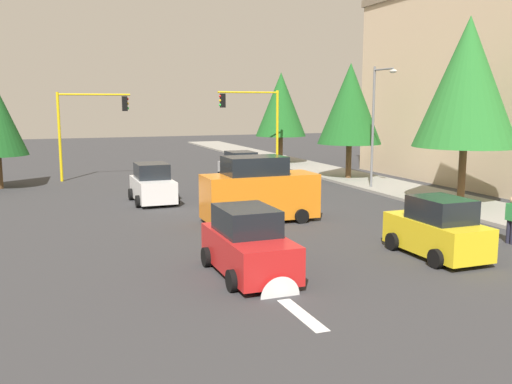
{
  "coord_description": "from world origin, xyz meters",
  "views": [
    {
      "loc": [
        23.78,
        -8.54,
        4.98
      ],
      "look_at": [
        1.59,
        -0.09,
        1.2
      ],
      "focal_mm": 39.39,
      "sensor_mm": 36.0,
      "label": 1
    }
  ],
  "objects_px": {
    "traffic_signal_far_left": "(254,115)",
    "delivery_van_orange": "(259,192)",
    "tree_roadside_near": "(467,82)",
    "tree_roadside_far": "(281,105)",
    "car_silver": "(240,168)",
    "car_white": "(153,185)",
    "car_black": "(266,179)",
    "street_lamp_curbside": "(377,114)",
    "car_red": "(248,244)",
    "car_yellow": "(437,230)",
    "tree_roadside_mid": "(350,104)",
    "pedestrian_crossing": "(512,219)",
    "traffic_signal_far_right": "(88,118)"
  },
  "relations": [
    {
      "from": "tree_roadside_mid",
      "to": "pedestrian_crossing",
      "type": "height_order",
      "value": "tree_roadside_mid"
    },
    {
      "from": "car_silver",
      "to": "traffic_signal_far_left",
      "type": "bearing_deg",
      "value": 149.58
    },
    {
      "from": "tree_roadside_far",
      "to": "tree_roadside_mid",
      "type": "relative_size",
      "value": 0.98
    },
    {
      "from": "car_white",
      "to": "car_yellow",
      "type": "xyz_separation_m",
      "value": [
        13.39,
        6.81,
        -0.0
      ]
    },
    {
      "from": "car_yellow",
      "to": "car_black",
      "type": "relative_size",
      "value": 0.91
    },
    {
      "from": "street_lamp_curbside",
      "to": "delivery_van_orange",
      "type": "distance_m",
      "value": 11.3
    },
    {
      "from": "car_red",
      "to": "car_white",
      "type": "bearing_deg",
      "value": -178.34
    },
    {
      "from": "car_white",
      "to": "car_red",
      "type": "bearing_deg",
      "value": 1.66
    },
    {
      "from": "tree_roadside_mid",
      "to": "delivery_van_orange",
      "type": "xyz_separation_m",
      "value": [
        10.0,
        -10.11,
        -3.63
      ]
    },
    {
      "from": "tree_roadside_far",
      "to": "tree_roadside_near",
      "type": "height_order",
      "value": "tree_roadside_near"
    },
    {
      "from": "tree_roadside_far",
      "to": "delivery_van_orange",
      "type": "bearing_deg",
      "value": -25.67
    },
    {
      "from": "tree_roadside_near",
      "to": "tree_roadside_far",
      "type": "bearing_deg",
      "value": -177.14
    },
    {
      "from": "tree_roadside_near",
      "to": "pedestrian_crossing",
      "type": "distance_m",
      "value": 9.18
    },
    {
      "from": "street_lamp_curbside",
      "to": "tree_roadside_far",
      "type": "relative_size",
      "value": 0.95
    },
    {
      "from": "tree_roadside_far",
      "to": "traffic_signal_far_left",
      "type": "bearing_deg",
      "value": -43.34
    },
    {
      "from": "tree_roadside_near",
      "to": "car_black",
      "type": "distance_m",
      "value": 11.2
    },
    {
      "from": "tree_roadside_far",
      "to": "car_yellow",
      "type": "xyz_separation_m",
      "value": [
        27.2,
        -6.17,
        -3.94
      ]
    },
    {
      "from": "traffic_signal_far_right",
      "to": "street_lamp_curbside",
      "type": "bearing_deg",
      "value": 55.1
    },
    {
      "from": "tree_roadside_near",
      "to": "car_black",
      "type": "bearing_deg",
      "value": -128.68
    },
    {
      "from": "delivery_van_orange",
      "to": "car_white",
      "type": "bearing_deg",
      "value": -151.51
    },
    {
      "from": "delivery_van_orange",
      "to": "car_silver",
      "type": "height_order",
      "value": "delivery_van_orange"
    },
    {
      "from": "car_silver",
      "to": "delivery_van_orange",
      "type": "bearing_deg",
      "value": -15.35
    },
    {
      "from": "traffic_signal_far_left",
      "to": "car_red",
      "type": "distance_m",
      "value": 24.69
    },
    {
      "from": "delivery_van_orange",
      "to": "traffic_signal_far_left",
      "type": "bearing_deg",
      "value": 159.95
    },
    {
      "from": "traffic_signal_far_left",
      "to": "traffic_signal_far_right",
      "type": "xyz_separation_m",
      "value": [
        0.0,
        -11.42,
        -0.13
      ]
    },
    {
      "from": "car_white",
      "to": "tree_roadside_mid",
      "type": "bearing_deg",
      "value": 105.79
    },
    {
      "from": "street_lamp_curbside",
      "to": "car_yellow",
      "type": "bearing_deg",
      "value": -24.6
    },
    {
      "from": "car_black",
      "to": "pedestrian_crossing",
      "type": "xyz_separation_m",
      "value": [
        13.03,
        4.21,
        0.01
      ]
    },
    {
      "from": "car_red",
      "to": "pedestrian_crossing",
      "type": "distance_m",
      "value": 9.99
    },
    {
      "from": "car_yellow",
      "to": "street_lamp_curbside",
      "type": "bearing_deg",
      "value": 155.4
    },
    {
      "from": "car_red",
      "to": "street_lamp_curbside",
      "type": "bearing_deg",
      "value": 135.34
    },
    {
      "from": "traffic_signal_far_left",
      "to": "delivery_van_orange",
      "type": "bearing_deg",
      "value": -20.05
    },
    {
      "from": "tree_roadside_near",
      "to": "pedestrian_crossing",
      "type": "bearing_deg",
      "value": -28.0
    },
    {
      "from": "tree_roadside_near",
      "to": "tree_roadside_mid",
      "type": "bearing_deg",
      "value": -177.14
    },
    {
      "from": "tree_roadside_near",
      "to": "pedestrian_crossing",
      "type": "height_order",
      "value": "tree_roadside_near"
    },
    {
      "from": "car_white",
      "to": "car_yellow",
      "type": "relative_size",
      "value": 1.01
    },
    {
      "from": "traffic_signal_far_left",
      "to": "street_lamp_curbside",
      "type": "relative_size",
      "value": 0.84
    },
    {
      "from": "traffic_signal_far_left",
      "to": "car_red",
      "type": "relative_size",
      "value": 1.46
    },
    {
      "from": "traffic_signal_far_left",
      "to": "delivery_van_orange",
      "type": "height_order",
      "value": "traffic_signal_far_left"
    },
    {
      "from": "tree_roadside_mid",
      "to": "car_silver",
      "type": "relative_size",
      "value": 2.02
    },
    {
      "from": "tree_roadside_near",
      "to": "pedestrian_crossing",
      "type": "xyz_separation_m",
      "value": [
        6.78,
        -3.6,
        -5.03
      ]
    },
    {
      "from": "car_white",
      "to": "car_black",
      "type": "height_order",
      "value": "same"
    },
    {
      "from": "car_red",
      "to": "car_silver",
      "type": "distance_m",
      "value": 19.2
    },
    {
      "from": "street_lamp_curbside",
      "to": "tree_roadside_near",
      "type": "bearing_deg",
      "value": 13.05
    },
    {
      "from": "delivery_van_orange",
      "to": "car_red",
      "type": "relative_size",
      "value": 1.2
    },
    {
      "from": "tree_roadside_near",
      "to": "car_silver",
      "type": "bearing_deg",
      "value": -146.64
    },
    {
      "from": "delivery_van_orange",
      "to": "traffic_signal_far_right",
      "type": "bearing_deg",
      "value": -160.77
    },
    {
      "from": "traffic_signal_far_right",
      "to": "tree_roadside_far",
      "type": "distance_m",
      "value": 15.73
    },
    {
      "from": "tree_roadside_near",
      "to": "delivery_van_orange",
      "type": "height_order",
      "value": "tree_roadside_near"
    },
    {
      "from": "car_yellow",
      "to": "pedestrian_crossing",
      "type": "bearing_deg",
      "value": 96.88
    }
  ]
}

